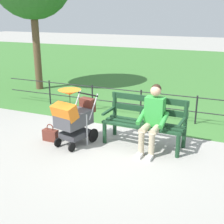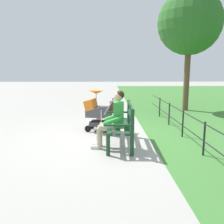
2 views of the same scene
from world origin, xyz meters
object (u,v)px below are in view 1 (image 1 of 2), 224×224
object	(u,v)px
person_on_bench	(153,117)
stroller	(73,117)
park_bench	(145,119)
handbag	(51,135)

from	to	relation	value
person_on_bench	stroller	world-z (taller)	person_on_bench
park_bench	person_on_bench	size ratio (longest dim) A/B	1.27
person_on_bench	handbag	size ratio (longest dim) A/B	3.45
park_bench	handbag	xyz separation A→B (m)	(1.84, 0.63, -0.40)
person_on_bench	handbag	bearing A→B (deg)	11.38
park_bench	person_on_bench	xyz separation A→B (m)	(-0.21, 0.22, 0.15)
park_bench	handbag	size ratio (longest dim) A/B	4.38
stroller	handbag	size ratio (longest dim) A/B	3.11
park_bench	person_on_bench	world-z (taller)	person_on_bench
stroller	handbag	bearing A→B (deg)	3.93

